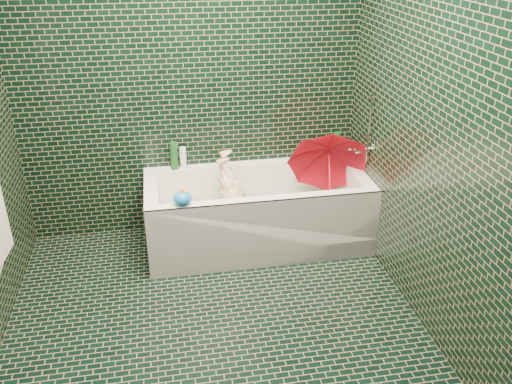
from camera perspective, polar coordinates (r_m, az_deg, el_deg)
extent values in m
plane|color=black|center=(3.50, -4.17, -14.59)|extent=(2.80, 2.80, 0.00)
plane|color=black|center=(4.17, -7.02, 11.77)|extent=(2.80, 0.00, 2.80)
plane|color=black|center=(1.63, 0.22, -13.39)|extent=(2.80, 0.00, 2.80)
plane|color=black|center=(3.22, 18.80, 6.08)|extent=(0.00, 2.80, 2.80)
cube|color=white|center=(4.33, 0.15, -4.35)|extent=(1.70, 0.75, 0.15)
cube|color=white|center=(4.48, -0.61, 0.77)|extent=(1.70, 0.10, 0.40)
cube|color=white|center=(3.92, 1.02, -3.30)|extent=(1.70, 0.10, 0.40)
cube|color=white|center=(4.40, 10.45, -0.24)|extent=(0.10, 0.55, 0.40)
cube|color=white|center=(4.14, -10.80, -2.03)|extent=(0.10, 0.55, 0.40)
cube|color=white|center=(3.92, 1.13, -4.53)|extent=(1.70, 0.02, 0.55)
cube|color=#4CC527|center=(4.29, 0.15, -3.42)|extent=(1.35, 0.47, 0.01)
cube|color=silver|center=(4.22, 0.15, -1.73)|extent=(1.48, 0.53, 0.00)
cylinder|color=silver|center=(4.26, 11.24, 4.37)|extent=(0.14, 0.05, 0.05)
cylinder|color=silver|center=(4.28, 9.96, 4.61)|extent=(0.05, 0.04, 0.04)
cylinder|color=silver|center=(4.09, 11.87, 6.69)|extent=(0.01, 0.01, 0.55)
imported|color=beige|center=(4.21, -1.93, -1.64)|extent=(0.97, 0.60, 0.42)
imported|color=red|center=(4.16, 7.75, 1.98)|extent=(0.91, 0.93, 0.92)
imported|color=white|center=(4.57, 9.37, 3.68)|extent=(0.12, 0.12, 0.27)
imported|color=#5F2078|center=(4.55, 7.97, 3.67)|extent=(0.09, 0.10, 0.19)
imported|color=#154B1B|center=(4.52, 7.71, 3.54)|extent=(0.19, 0.19, 0.19)
cylinder|color=#154B1B|center=(4.50, 8.47, 4.89)|extent=(0.07, 0.07, 0.22)
cylinder|color=silver|center=(4.55, 9.16, 4.73)|extent=(0.06, 0.06, 0.17)
cylinder|color=#154B1B|center=(4.29, -8.63, 3.79)|extent=(0.07, 0.07, 0.22)
cylinder|color=white|center=(4.30, -7.69, 3.58)|extent=(0.06, 0.06, 0.18)
ellipsoid|color=#FFB11A|center=(4.51, 6.53, 4.07)|extent=(0.11, 0.10, 0.07)
sphere|color=#FFB11A|center=(4.51, 6.98, 4.66)|extent=(0.05, 0.05, 0.05)
cone|color=orange|center=(4.53, 7.24, 4.67)|extent=(0.03, 0.03, 0.02)
ellipsoid|color=blue|center=(3.74, -7.75, -0.68)|extent=(0.15, 0.13, 0.10)
cylinder|color=#FFB11A|center=(3.72, -7.80, 0.11)|extent=(0.03, 0.03, 0.04)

